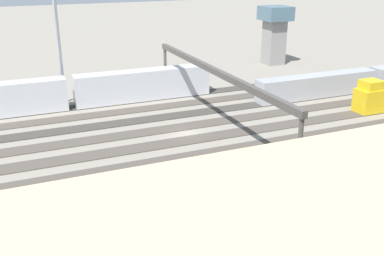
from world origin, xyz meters
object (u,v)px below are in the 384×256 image
Objects in this scene: train_on_track_2 at (371,79)px; control_tower at (275,31)px; train_on_track_4 at (383,97)px; signal_gantry at (214,76)px; train_on_track_7 at (290,165)px.

train_on_track_2 is 26.42m from control_tower.
train_on_track_2 is 12.35m from train_on_track_4.
train_on_track_4 is 35.89m from control_tower.
signal_gantry is (28.15, -2.50, 5.58)m from train_on_track_4.
signal_gantry is 3.13× the size of control_tower.
signal_gantry is at bearing 47.03° from control_tower.
train_on_track_4 reaches higher than train_on_track_2.
train_on_track_7 is 18.43m from signal_gantry.
train_on_track_4 is 28.81m from signal_gantry.
train_on_track_7 is (27.52, 15.00, -0.16)m from train_on_track_4.
signal_gantry is (0.63, -17.50, 5.74)m from train_on_track_7.
train_on_track_2 is at bearing -168.04° from signal_gantry.
train_on_track_2 is 42.83m from train_on_track_7.
train_on_track_2 and train_on_track_7 have the same top height.
train_on_track_2 is 4.72× the size of train_on_track_4.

